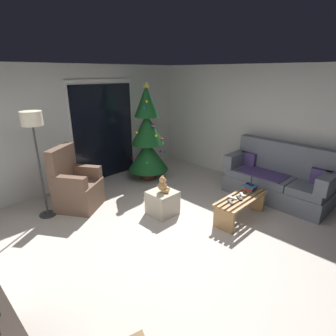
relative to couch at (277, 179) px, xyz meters
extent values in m
plane|color=#BCB2A8|center=(-2.32, 0.36, -0.40)|extent=(7.00, 7.00, 0.00)
cube|color=beige|center=(-2.32, 3.42, 0.85)|extent=(5.72, 0.12, 2.50)
cube|color=beige|center=(0.54, 0.36, 0.85)|extent=(0.12, 6.00, 2.50)
cube|color=silver|center=(-1.65, 3.35, 0.70)|extent=(1.60, 0.02, 2.20)
cube|color=black|center=(-1.65, 3.33, 0.65)|extent=(1.50, 0.02, 2.10)
cube|color=slate|center=(-0.07, 0.00, -0.23)|extent=(0.80, 1.92, 0.34)
cube|color=slate|center=(-0.10, -0.62, 0.01)|extent=(0.69, 0.62, 0.14)
cube|color=slate|center=(-0.09, 0.00, 0.01)|extent=(0.69, 0.62, 0.14)
cube|color=slate|center=(-0.07, 0.62, 0.01)|extent=(0.69, 0.62, 0.14)
cube|color=slate|center=(0.23, -0.01, 0.38)|extent=(0.24, 1.90, 0.60)
cube|color=slate|center=(-0.09, -0.87, 0.22)|extent=(0.76, 0.22, 0.28)
cube|color=slate|center=(-0.05, 0.87, 0.22)|extent=(0.76, 0.22, 0.28)
cube|color=#47386B|center=(-0.10, 0.25, 0.09)|extent=(0.62, 0.91, 0.02)
cube|color=#47386B|center=(0.08, -0.70, 0.22)|extent=(0.13, 0.32, 0.28)
cube|color=#47386B|center=(0.11, 0.70, 0.22)|extent=(0.13, 0.32, 0.28)
cube|color=#9E7547|center=(-1.18, -0.09, -0.03)|extent=(1.10, 0.05, 0.04)
cube|color=#9E7547|center=(-1.18, 0.00, -0.03)|extent=(1.10, 0.05, 0.04)
cube|color=#9E7547|center=(-1.18, 0.09, -0.03)|extent=(1.10, 0.05, 0.04)
cube|color=#9E7547|center=(-1.18, 0.18, -0.03)|extent=(1.10, 0.05, 0.04)
cube|color=#9E7547|center=(-1.18, 0.27, -0.03)|extent=(1.10, 0.05, 0.04)
cube|color=#9E7547|center=(-1.67, 0.09, -0.22)|extent=(0.05, 0.36, 0.35)
cube|color=#9E7547|center=(-0.69, 0.09, -0.22)|extent=(0.05, 0.36, 0.35)
cube|color=black|center=(-1.25, 0.09, 0.00)|extent=(0.13, 0.15, 0.02)
cube|color=#333338|center=(-1.47, 0.11, 0.00)|extent=(0.13, 0.15, 0.02)
cube|color=#ADADB2|center=(-1.10, 0.13, 0.00)|extent=(0.14, 0.14, 0.02)
cube|color=silver|center=(-1.31, 0.18, 0.00)|extent=(0.07, 0.16, 0.02)
cube|color=#4C4C51|center=(-0.81, 0.13, 0.01)|extent=(0.26, 0.19, 0.04)
cube|color=#A32D28|center=(-0.83, 0.14, 0.05)|extent=(0.27, 0.20, 0.03)
cube|color=#285684|center=(-0.82, 0.13, 0.08)|extent=(0.21, 0.21, 0.03)
cube|color=black|center=(-0.80, 0.15, 0.09)|extent=(0.11, 0.16, 0.01)
cylinder|color=#4C1E19|center=(-1.05, 2.56, -0.35)|extent=(0.36, 0.36, 0.10)
cylinder|color=brown|center=(-1.05, 2.56, -0.24)|extent=(0.08, 0.08, 0.12)
cone|color=#14471E|center=(-1.05, 2.56, 0.15)|extent=(0.92, 0.92, 0.67)
cone|color=#14471E|center=(-1.05, 2.56, 0.76)|extent=(0.73, 0.73, 0.67)
cone|color=#14471E|center=(-1.05, 2.56, 1.36)|extent=(0.54, 0.54, 0.67)
sphere|color=#1E8C33|center=(-0.69, 2.39, 0.19)|extent=(0.06, 0.06, 0.06)
sphere|color=red|center=(-0.92, 2.83, 0.62)|extent=(0.06, 0.06, 0.06)
sphere|color=blue|center=(-0.96, 2.66, 1.39)|extent=(0.06, 0.06, 0.06)
sphere|color=red|center=(-1.17, 2.98, 0.02)|extent=(0.06, 0.06, 0.06)
sphere|color=#1E8C33|center=(-1.34, 2.26, 0.12)|extent=(0.06, 0.06, 0.06)
sphere|color=gold|center=(-1.34, 2.57, 0.73)|extent=(0.06, 0.06, 0.06)
sphere|color=red|center=(-0.88, 2.61, 1.19)|extent=(0.06, 0.06, 0.06)
sphere|color=gold|center=(-1.15, 2.45, 1.37)|extent=(0.06, 0.06, 0.06)
sphere|color=blue|center=(-1.20, 2.47, 1.24)|extent=(0.06, 0.06, 0.06)
sphere|color=#B233A5|center=(-0.65, 2.57, 0.16)|extent=(0.06, 0.06, 0.06)
sphere|color=#B233A5|center=(-1.10, 2.31, 0.88)|extent=(0.06, 0.06, 0.06)
sphere|color=red|center=(-0.86, 2.30, 0.54)|extent=(0.06, 0.06, 0.06)
sphere|color=gold|center=(-1.07, 2.26, 0.65)|extent=(0.06, 0.06, 0.06)
cone|color=#EAD14C|center=(-1.05, 2.56, 1.69)|extent=(0.14, 0.14, 0.12)
cube|color=brown|center=(-2.87, 2.37, -0.24)|extent=(0.94, 0.94, 0.31)
cube|color=brown|center=(-2.87, 2.37, 0.00)|extent=(0.94, 0.94, 0.18)
cube|color=brown|center=(-3.02, 2.60, 0.41)|extent=(0.66, 0.51, 0.64)
cube|color=brown|center=(-2.63, 2.51, 0.20)|extent=(0.44, 0.56, 0.22)
cube|color=brown|center=(-3.10, 2.20, 0.20)|extent=(0.44, 0.56, 0.22)
cylinder|color=#2D2D30|center=(-3.42, 2.51, -0.39)|extent=(0.28, 0.28, 0.02)
cylinder|color=#2D2D30|center=(-3.42, 2.51, 0.40)|extent=(0.03, 0.03, 1.55)
cylinder|color=beige|center=(-3.42, 2.51, 1.27)|extent=(0.32, 0.32, 0.22)
cube|color=#B2A893|center=(-1.98, 1.14, -0.19)|extent=(0.44, 0.44, 0.42)
cylinder|color=tan|center=(-1.90, 1.12, 0.05)|extent=(0.12, 0.13, 0.06)
cylinder|color=tan|center=(-1.98, 1.06, 0.05)|extent=(0.12, 0.13, 0.06)
sphere|color=tan|center=(-1.98, 1.14, 0.12)|extent=(0.15, 0.15, 0.15)
sphere|color=tan|center=(-1.98, 1.14, 0.23)|extent=(0.11, 0.11, 0.11)
sphere|color=tan|center=(-1.95, 1.10, 0.22)|extent=(0.04, 0.04, 0.04)
sphere|color=tan|center=(-1.95, 1.16, 0.28)|extent=(0.04, 0.04, 0.04)
sphere|color=tan|center=(-2.01, 1.12, 0.28)|extent=(0.04, 0.04, 0.04)
sphere|color=tan|center=(-1.91, 1.17, 0.13)|extent=(0.06, 0.06, 0.06)
sphere|color=tan|center=(-2.02, 1.08, 0.13)|extent=(0.06, 0.06, 0.06)
camera|label=1|loc=(-4.87, -1.85, 1.95)|focal=28.63mm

